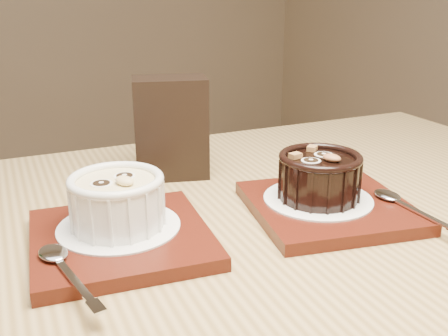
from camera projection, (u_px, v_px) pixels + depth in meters
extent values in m
cube|color=olive|center=(215.00, 265.00, 0.55)|extent=(1.22, 0.83, 0.04)
cylinder|color=olive|center=(379.00, 289.00, 1.19)|extent=(0.06, 0.06, 0.71)
cube|color=#49160C|center=(121.00, 238.00, 0.55)|extent=(0.20, 0.20, 0.01)
cylinder|color=white|center=(119.00, 226.00, 0.56)|extent=(0.13, 0.13, 0.00)
cylinder|color=white|center=(117.00, 204.00, 0.55)|extent=(0.09, 0.09, 0.05)
cylinder|color=#D6C182|center=(116.00, 183.00, 0.54)|extent=(0.08, 0.08, 0.00)
torus|color=white|center=(116.00, 180.00, 0.54)|extent=(0.10, 0.10, 0.01)
cylinder|color=black|center=(101.00, 183.00, 0.53)|extent=(0.02, 0.02, 0.00)
cylinder|color=black|center=(124.00, 175.00, 0.55)|extent=(0.02, 0.02, 0.00)
ellipsoid|color=#DCBE80|center=(124.00, 181.00, 0.53)|extent=(0.02, 0.03, 0.01)
cube|color=#49160C|center=(329.00, 207.00, 0.62)|extent=(0.21, 0.21, 0.01)
cylinder|color=white|center=(318.00, 199.00, 0.63)|extent=(0.13, 0.13, 0.00)
cylinder|color=black|center=(319.00, 179.00, 0.62)|extent=(0.09, 0.09, 0.05)
cylinder|color=black|center=(320.00, 160.00, 0.61)|extent=(0.08, 0.08, 0.00)
torus|color=black|center=(321.00, 157.00, 0.61)|extent=(0.10, 0.10, 0.01)
cylinder|color=black|center=(311.00, 160.00, 0.60)|extent=(0.02, 0.02, 0.00)
cylinder|color=black|center=(324.00, 154.00, 0.62)|extent=(0.02, 0.02, 0.00)
ellipsoid|color=brown|center=(332.00, 158.00, 0.60)|extent=(0.02, 0.03, 0.01)
cube|color=brown|center=(295.00, 156.00, 0.61)|extent=(0.01, 0.01, 0.01)
cube|color=brown|center=(312.00, 148.00, 0.64)|extent=(0.02, 0.02, 0.01)
cube|color=black|center=(171.00, 128.00, 0.73)|extent=(0.11, 0.08, 0.14)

